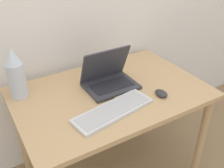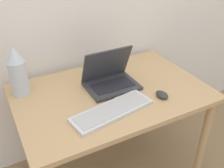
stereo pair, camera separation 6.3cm
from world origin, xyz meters
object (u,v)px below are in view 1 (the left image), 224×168
(mouse, at_px, (161,93))
(vase, at_px, (16,74))
(keyboard, at_px, (113,110))
(laptop, at_px, (109,78))
(mp3_player, at_px, (115,95))

(mouse, height_order, vase, vase)
(keyboard, height_order, mouse, mouse)
(laptop, bearing_deg, vase, 161.54)
(laptop, height_order, mp3_player, laptop)
(laptop, height_order, vase, vase)
(keyboard, relative_size, mouse, 5.53)
(laptop, relative_size, keyboard, 0.64)
(laptop, xyz_separation_m, keyboard, (-0.12, -0.25, -0.04))
(laptop, xyz_separation_m, mouse, (0.21, -0.26, -0.04))
(mouse, bearing_deg, keyboard, 178.72)
(laptop, relative_size, mouse, 3.54)
(keyboard, bearing_deg, vase, 133.03)
(mouse, distance_m, vase, 0.85)
(vase, bearing_deg, laptop, -18.46)
(laptop, relative_size, mp3_player, 5.34)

